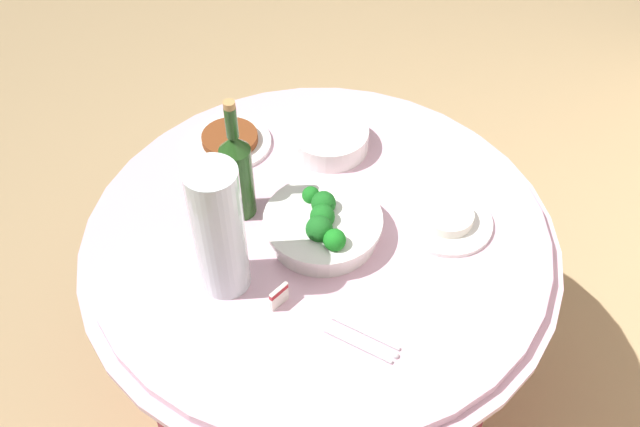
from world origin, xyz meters
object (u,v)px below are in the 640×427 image
Objects in this scene: serving_tongs at (364,341)px; food_plate_rice at (447,219)px; wine_bottle at (237,174)px; broccoli_bowl at (323,225)px; food_plate_stir_fry at (230,141)px; label_placard_front at (279,296)px; plate_stack at (329,138)px; decorative_fruit_vase at (220,237)px.

serving_tongs is 0.40m from food_plate_rice.
wine_bottle is 1.53× the size of food_plate_rice.
food_plate_rice is at bearing 114.12° from broccoli_bowl.
wine_bottle is at bearing -95.26° from broccoli_bowl.
food_plate_stir_fry is 4.00× the size of label_placard_front.
label_placard_front is at bearing -9.25° from broccoli_bowl.
food_plate_stir_fry is (-0.24, -0.33, -0.03)m from broccoli_bowl.
serving_tongs is at bearing 22.95° from plate_stack.
label_placard_front is at bearing 4.12° from plate_stack.
food_plate_stir_fry is (-0.50, -0.50, 0.01)m from serving_tongs.
serving_tongs is at bearing 53.95° from wine_bottle.
food_plate_rice is (0.18, 0.35, -0.02)m from plate_stack.
serving_tongs is (0.07, 0.34, -0.14)m from decorative_fruit_vase.
food_plate_stir_fry is at bearing -159.67° from decorative_fruit_vase.
plate_stack reaches higher than label_placard_front.
plate_stack is 3.82× the size of label_placard_front.
plate_stack is 0.61m from serving_tongs.
wine_bottle is 6.11× the size of label_placard_front.
wine_bottle reaches higher than food_plate_rice.
plate_stack is 0.52m from decorative_fruit_vase.
serving_tongs is 0.76× the size of food_plate_rice.
food_plate_rice reaches higher than serving_tongs.
label_placard_front is (0.03, 0.13, -0.12)m from decorative_fruit_vase.
wine_bottle reaches higher than label_placard_front.
plate_stack is 0.34m from wine_bottle.
label_placard_front is at bearing -42.44° from food_plate_rice.
broccoli_bowl reaches higher than serving_tongs.
serving_tongs is (0.26, 0.17, -0.04)m from broccoli_bowl.
decorative_fruit_vase is at bearing 20.33° from food_plate_stir_fry.
decorative_fruit_vase is 0.48m from food_plate_stir_fry.
broccoli_bowl is 1.67× the size of serving_tongs.
decorative_fruit_vase is 2.03× the size of serving_tongs.
decorative_fruit_vase reaches higher than plate_stack.
decorative_fruit_vase is (0.50, -0.10, 0.12)m from plate_stack.
food_plate_rice is 1.00× the size of food_plate_stir_fry.
wine_bottle is 0.49m from serving_tongs.
wine_bottle is 0.99× the size of decorative_fruit_vase.
decorative_fruit_vase is 0.18m from label_placard_front.
food_plate_rice reaches higher than food_plate_stir_fry.
serving_tongs is 0.76× the size of food_plate_stir_fry.
food_plate_rice is at bearing 78.91° from food_plate_stir_fry.
decorative_fruit_vase reaches higher than wine_bottle.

